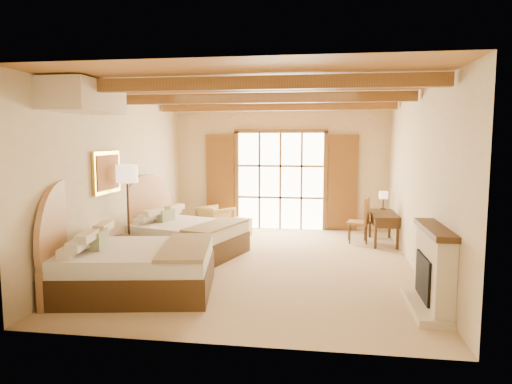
% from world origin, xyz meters
% --- Properties ---
extents(floor, '(7.00, 7.00, 0.00)m').
position_xyz_m(floor, '(0.00, 0.00, 0.00)').
color(floor, '#CBAE8A').
rests_on(floor, ground).
extents(wall_back, '(5.50, 0.00, 5.50)m').
position_xyz_m(wall_back, '(0.00, 3.50, 1.60)').
color(wall_back, beige).
rests_on(wall_back, ground).
extents(wall_left, '(0.00, 7.00, 7.00)m').
position_xyz_m(wall_left, '(-2.75, 0.00, 1.60)').
color(wall_left, beige).
rests_on(wall_left, ground).
extents(wall_right, '(0.00, 7.00, 7.00)m').
position_xyz_m(wall_right, '(2.75, 0.00, 1.60)').
color(wall_right, beige).
rests_on(wall_right, ground).
extents(ceiling, '(7.00, 7.00, 0.00)m').
position_xyz_m(ceiling, '(0.00, 0.00, 3.20)').
color(ceiling, '#B87D36').
rests_on(ceiling, ground).
extents(ceiling_beams, '(5.39, 4.60, 0.18)m').
position_xyz_m(ceiling_beams, '(0.00, 0.00, 3.08)').
color(ceiling_beams, olive).
rests_on(ceiling_beams, ceiling).
extents(french_doors, '(3.95, 0.08, 2.60)m').
position_xyz_m(french_doors, '(0.00, 3.44, 1.25)').
color(french_doors, white).
rests_on(french_doors, ground).
extents(fireplace, '(0.46, 1.40, 1.16)m').
position_xyz_m(fireplace, '(2.60, -2.00, 0.51)').
color(fireplace, beige).
rests_on(fireplace, ground).
extents(painting, '(0.06, 0.95, 0.75)m').
position_xyz_m(painting, '(-2.70, -0.75, 1.75)').
color(painting, gold).
rests_on(painting, wall_left).
extents(canopy_valance, '(0.70, 1.40, 0.45)m').
position_xyz_m(canopy_valance, '(-2.40, -2.00, 2.95)').
color(canopy_valance, beige).
rests_on(canopy_valance, ceiling).
extents(bed_near, '(2.56, 2.08, 1.51)m').
position_xyz_m(bed_near, '(-1.89, -1.90, 0.46)').
color(bed_near, '#412C12').
rests_on(bed_near, floor).
extents(bed_far, '(2.56, 2.15, 1.40)m').
position_xyz_m(bed_far, '(-1.80, 0.50, 0.42)').
color(bed_far, '#412C12').
rests_on(bed_far, floor).
extents(nightstand, '(0.58, 0.58, 0.58)m').
position_xyz_m(nightstand, '(-2.44, -0.74, 0.29)').
color(nightstand, '#412C12').
rests_on(nightstand, floor).
extents(floor_lamp, '(0.40, 0.40, 1.87)m').
position_xyz_m(floor_lamp, '(-2.50, -0.37, 1.59)').
color(floor_lamp, '#322115').
rests_on(floor_lamp, floor).
extents(armchair, '(1.04, 1.04, 0.68)m').
position_xyz_m(armchair, '(-1.53, 2.59, 0.34)').
color(armchair, '#A78948').
rests_on(armchair, floor).
extents(ottoman, '(0.74, 0.74, 0.42)m').
position_xyz_m(ottoman, '(-0.97, 2.36, 0.21)').
color(ottoman, tan).
rests_on(ottoman, floor).
extents(desk, '(0.58, 1.29, 0.69)m').
position_xyz_m(desk, '(2.46, 2.10, 0.37)').
color(desk, '#412C12').
rests_on(desk, floor).
extents(desk_chair, '(0.56, 0.55, 1.03)m').
position_xyz_m(desk_chair, '(1.92, 2.08, 0.32)').
color(desk_chair, '#9C633A').
rests_on(desk_chair, floor).
extents(desk_lamp, '(0.21, 0.21, 0.42)m').
position_xyz_m(desk_lamp, '(2.52, 2.69, 1.01)').
color(desk_lamp, '#322115').
rests_on(desk_lamp, desk).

